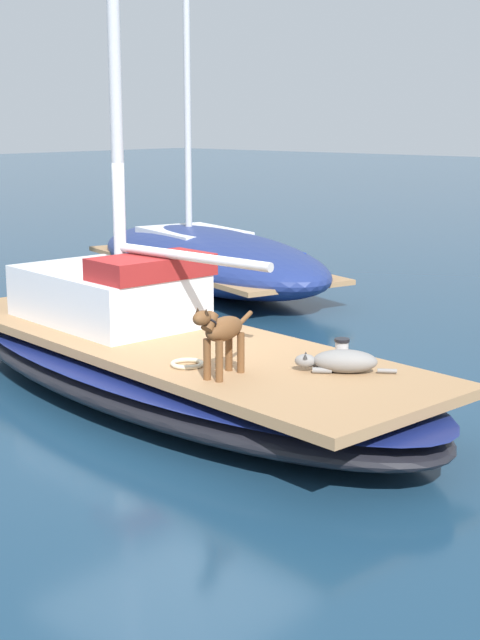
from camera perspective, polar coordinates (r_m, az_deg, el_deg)
ground_plane at (r=10.03m, az=-4.31°, el=-4.82°), size 120.00×120.00×0.00m
sailboat_main at (r=9.93m, az=-4.35°, el=-2.98°), size 3.34×7.48×0.66m
cabin_house at (r=10.67m, az=-8.04°, el=1.72°), size 1.65×2.37×0.84m
dog_grey at (r=8.55m, az=6.34°, el=-2.59°), size 0.60×0.83×0.22m
dog_brown at (r=8.27m, az=-1.18°, el=-0.78°), size 0.94×0.30×0.70m
deck_winch at (r=9.01m, az=6.38°, el=-1.86°), size 0.16×0.16×0.21m
coiled_rope at (r=8.75m, az=-3.31°, el=-2.74°), size 0.32×0.32×0.04m
moored_boat_starboard_side at (r=16.23m, az=-2.05°, el=3.94°), size 4.23×6.91×7.32m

